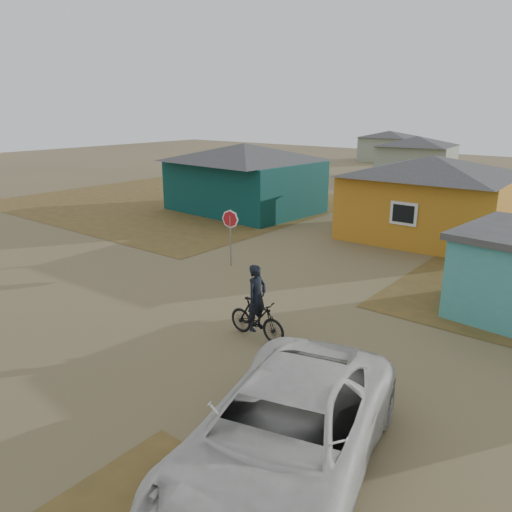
% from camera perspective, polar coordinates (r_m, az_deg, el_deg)
% --- Properties ---
extents(ground, '(120.00, 120.00, 0.00)m').
position_cam_1_polar(ground, '(15.39, -9.31, -6.65)').
color(ground, olive).
extents(grass_nw, '(20.00, 18.00, 0.00)m').
position_cam_1_polar(grass_nw, '(33.80, -9.09, 6.21)').
color(grass_nw, brown).
rests_on(grass_nw, ground).
extents(house_teal, '(8.93, 7.08, 4.00)m').
position_cam_1_polar(house_teal, '(30.06, -1.34, 9.08)').
color(house_teal, '#093331').
rests_on(house_teal, ground).
extents(house_yellow, '(7.72, 6.76, 3.90)m').
position_cam_1_polar(house_yellow, '(25.05, 19.27, 6.50)').
color(house_yellow, '#BA781C').
rests_on(house_yellow, ground).
extents(house_pale_west, '(7.04, 6.15, 3.60)m').
position_cam_1_polar(house_pale_west, '(46.62, 17.86, 10.77)').
color(house_pale_west, gray).
rests_on(house_pale_west, ground).
extents(house_pale_north, '(6.28, 5.81, 3.40)m').
position_cam_1_polar(house_pale_north, '(60.73, 14.91, 12.11)').
color(house_pale_north, gray).
rests_on(house_pale_north, ground).
extents(stop_sign, '(0.72, 0.21, 2.24)m').
position_cam_1_polar(stop_sign, '(19.40, -2.96, 3.63)').
color(stop_sign, gray).
rests_on(stop_sign, ground).
extents(cyclist, '(1.84, 0.66, 2.07)m').
position_cam_1_polar(cyclist, '(13.47, 0.09, -6.40)').
color(cyclist, black).
rests_on(cyclist, ground).
extents(vehicle, '(4.26, 6.62, 1.70)m').
position_cam_1_polar(vehicle, '(8.74, 3.24, -19.78)').
color(vehicle, silver).
rests_on(vehicle, ground).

